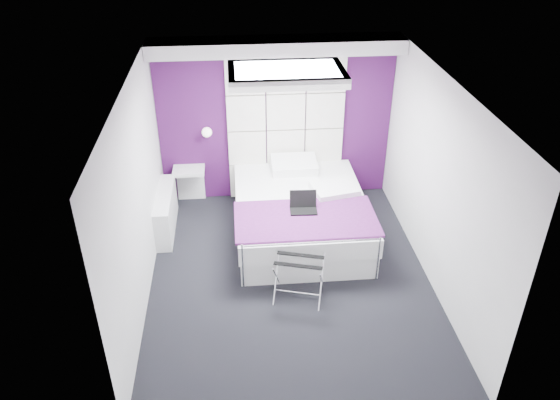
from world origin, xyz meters
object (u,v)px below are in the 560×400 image
bed (300,214)px  nightstand (189,170)px  laptop (303,205)px  wall_lamp (207,131)px  radiator (166,212)px  luggage_rack (299,279)px

bed → nightstand: 1.93m
nightstand → laptop: size_ratio=1.34×
wall_lamp → bed: wall_lamp is taller
wall_lamp → radiator: size_ratio=0.12×
radiator → bed: bearing=-8.5°
luggage_rack → laptop: laptop is taller
wall_lamp → laptop: wall_lamp is taller
wall_lamp → bed: 1.89m
wall_lamp → nightstand: wall_lamp is taller
radiator → bed: 1.96m
nightstand → radiator: bearing=-113.8°
nightstand → laptop: (1.61, -1.37, 0.11)m
bed → luggage_rack: size_ratio=3.93×
radiator → nightstand: bearing=66.2°
bed → laptop: 0.51m
bed → luggage_rack: (-0.18, -1.39, -0.05)m
nightstand → wall_lamp: bearing=7.1°
luggage_rack → laptop: (0.17, 1.03, 0.42)m
wall_lamp → luggage_rack: size_ratio=0.26×
radiator → luggage_rack: bearing=-43.7°
bed → nightstand: size_ratio=4.69×
wall_lamp → bed: (1.30, -1.05, -0.88)m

